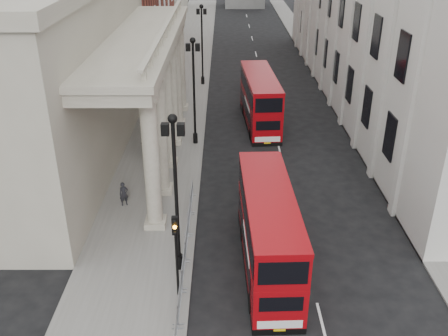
# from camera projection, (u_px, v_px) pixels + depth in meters

# --- Properties ---
(ground) EXTENTS (260.00, 260.00, 0.00)m
(ground) POSITION_uv_depth(u_px,v_px,m) (186.00, 327.00, 21.89)
(ground) COLOR black
(ground) RESTS_ON ground
(sidewalk_west) EXTENTS (6.00, 140.00, 0.12)m
(sidewalk_west) POSITION_uv_depth(u_px,v_px,m) (176.00, 103.00, 48.74)
(sidewalk_west) COLOR slate
(sidewalk_west) RESTS_ON ground
(sidewalk_east) EXTENTS (3.00, 140.00, 0.12)m
(sidewalk_east) POSITION_uv_depth(u_px,v_px,m) (345.00, 102.00, 48.75)
(sidewalk_east) COLOR slate
(sidewalk_east) RESTS_ON ground
(kerb) EXTENTS (0.20, 140.00, 0.14)m
(kerb) POSITION_uv_depth(u_px,v_px,m) (206.00, 102.00, 48.73)
(kerb) COLOR slate
(kerb) RESTS_ON ground
(portico_building) EXTENTS (9.00, 28.00, 12.00)m
(portico_building) POSITION_uv_depth(u_px,v_px,m) (52.00, 78.00, 35.34)
(portico_building) COLOR gray
(portico_building) RESTS_ON ground
(lamp_post_south) EXTENTS (1.05, 0.44, 8.32)m
(lamp_post_south) POSITION_uv_depth(u_px,v_px,m) (176.00, 185.00, 23.29)
(lamp_post_south) COLOR black
(lamp_post_south) RESTS_ON sidewalk_west
(lamp_post_mid) EXTENTS (1.05, 0.44, 8.32)m
(lamp_post_mid) POSITION_uv_depth(u_px,v_px,m) (194.00, 84.00, 37.62)
(lamp_post_mid) COLOR black
(lamp_post_mid) RESTS_ON sidewalk_west
(lamp_post_north) EXTENTS (1.05, 0.44, 8.32)m
(lamp_post_north) POSITION_uv_depth(u_px,v_px,m) (202.00, 39.00, 51.96)
(lamp_post_north) COLOR black
(lamp_post_north) RESTS_ON sidewalk_west
(traffic_light) EXTENTS (0.28, 0.33, 4.30)m
(traffic_light) POSITION_uv_depth(u_px,v_px,m) (176.00, 242.00, 22.29)
(traffic_light) COLOR black
(traffic_light) RESTS_ON sidewalk_west
(crowd_barriers) EXTENTS (0.50, 18.75, 1.10)m
(crowd_barriers) POSITION_uv_depth(u_px,v_px,m) (182.00, 282.00, 23.59)
(crowd_barriers) COLOR gray
(crowd_barriers) RESTS_ON sidewalk_west
(bus_near) EXTENTS (2.69, 9.86, 4.22)m
(bus_near) POSITION_uv_depth(u_px,v_px,m) (268.00, 229.00, 24.82)
(bus_near) COLOR #93060C
(bus_near) RESTS_ON ground
(bus_far) EXTENTS (3.07, 10.20, 4.34)m
(bus_far) POSITION_uv_depth(u_px,v_px,m) (260.00, 99.00, 42.84)
(bus_far) COLOR maroon
(bus_far) RESTS_ON ground
(pedestrian_a) EXTENTS (0.66, 0.56, 1.54)m
(pedestrian_a) POSITION_uv_depth(u_px,v_px,m) (124.00, 194.00, 30.72)
(pedestrian_a) COLOR black
(pedestrian_a) RESTS_ON sidewalk_west
(pedestrian_b) EXTENTS (1.05, 0.93, 1.81)m
(pedestrian_b) POSITION_uv_depth(u_px,v_px,m) (147.00, 144.00, 37.32)
(pedestrian_b) COLOR #2A2421
(pedestrian_b) RESTS_ON sidewalk_west
(pedestrian_c) EXTENTS (0.95, 0.73, 1.74)m
(pedestrian_c) POSITION_uv_depth(u_px,v_px,m) (150.00, 140.00, 38.09)
(pedestrian_c) COLOR black
(pedestrian_c) RESTS_ON sidewalk_west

